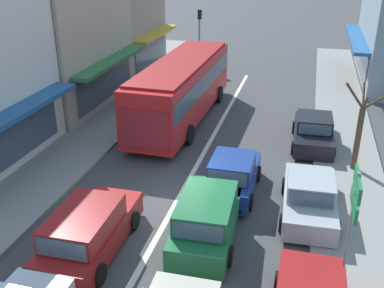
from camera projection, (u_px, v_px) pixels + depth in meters
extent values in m
plane|color=#3F3F42|center=(174.00, 207.00, 16.18)|extent=(140.00, 140.00, 0.00)
cube|color=silver|center=(200.00, 159.00, 19.70)|extent=(0.20, 28.00, 0.01)
cube|color=gray|center=(81.00, 126.00, 23.01)|extent=(5.20, 44.00, 0.14)
cube|color=gray|center=(346.00, 155.00, 20.01)|extent=(2.80, 44.00, 0.12)
cube|color=#23568E|center=(16.00, 112.00, 17.35)|extent=(1.10, 7.59, 0.20)
cube|color=#425160|center=(12.00, 142.00, 17.98)|extent=(0.06, 6.60, 1.80)
cube|color=#B2A38E|center=(48.00, 39.00, 25.29)|extent=(6.67, 8.61, 7.47)
cube|color=#2D703D|center=(111.00, 61.00, 24.84)|extent=(1.10, 7.92, 0.20)
cube|color=#425160|center=(106.00, 83.00, 25.47)|extent=(0.06, 6.89, 1.80)
cube|color=gray|center=(108.00, 14.00, 32.41)|extent=(6.20, 7.52, 7.88)
cube|color=gold|center=(156.00, 34.00, 32.10)|extent=(1.10, 6.92, 0.20)
cube|color=#425160|center=(151.00, 52.00, 32.74)|extent=(0.06, 6.02, 1.80)
cube|color=#23568E|center=(357.00, 38.00, 30.60)|extent=(1.10, 10.15, 0.20)
cube|color=#425160|center=(361.00, 58.00, 31.04)|extent=(0.06, 8.82, 1.80)
cube|color=red|center=(182.00, 88.00, 23.38)|extent=(2.74, 10.85, 2.70)
cube|color=#425160|center=(182.00, 81.00, 23.22)|extent=(2.77, 10.42, 0.90)
cube|color=maroon|center=(144.00, 130.00, 18.71)|extent=(2.25, 0.11, 1.76)
cube|color=maroon|center=(182.00, 61.00, 22.80)|extent=(2.60, 9.99, 0.12)
cylinder|color=black|center=(179.00, 91.00, 27.16)|extent=(0.28, 0.97, 0.96)
cylinder|color=black|center=(219.00, 94.00, 26.53)|extent=(0.28, 0.97, 0.96)
cylinder|color=black|center=(139.00, 129.00, 21.62)|extent=(0.28, 0.97, 0.96)
cylinder|color=black|center=(189.00, 135.00, 20.99)|extent=(0.28, 0.97, 0.96)
cube|color=#1E6638|center=(208.00, 221.00, 14.45)|extent=(1.95, 4.57, 0.76)
cube|color=#1E6638|center=(206.00, 208.00, 13.85)|extent=(1.75, 2.67, 0.68)
cube|color=#425160|center=(214.00, 187.00, 15.02)|extent=(1.51, 0.13, 0.58)
cube|color=#425160|center=(198.00, 232.00, 12.67)|extent=(1.48, 0.12, 0.54)
cylinder|color=black|center=(190.00, 202.00, 15.91)|extent=(0.21, 0.63, 0.62)
cylinder|color=black|center=(240.00, 207.00, 15.57)|extent=(0.21, 0.63, 0.62)
cylinder|color=black|center=(171.00, 248.00, 13.51)|extent=(0.21, 0.63, 0.62)
cylinder|color=black|center=(229.00, 256.00, 13.17)|extent=(0.21, 0.63, 0.62)
cube|color=maroon|center=(91.00, 235.00, 13.74)|extent=(1.84, 4.53, 0.76)
cube|color=maroon|center=(84.00, 222.00, 13.13)|extent=(1.68, 2.63, 0.68)
cube|color=#425160|center=(102.00, 199.00, 14.30)|extent=(1.51, 0.09, 0.58)
cube|color=#425160|center=(61.00, 249.00, 11.96)|extent=(1.48, 0.08, 0.54)
cylinder|color=black|center=(85.00, 214.00, 15.21)|extent=(0.19, 0.62, 0.62)
cylinder|color=black|center=(134.00, 221.00, 14.83)|extent=(0.19, 0.62, 0.62)
cylinder|color=black|center=(43.00, 265.00, 12.82)|extent=(0.19, 0.62, 0.62)
cylinder|color=black|center=(100.00, 274.00, 12.44)|extent=(0.19, 0.62, 0.62)
cube|color=navy|center=(233.00, 179.00, 16.98)|extent=(1.65, 3.70, 0.76)
cube|color=navy|center=(232.00, 166.00, 16.43)|extent=(1.53, 1.90, 0.64)
cube|color=#425160|center=(237.00, 155.00, 17.28)|extent=(1.40, 0.06, 0.54)
cube|color=#425160|center=(227.00, 179.00, 15.57)|extent=(1.37, 0.06, 0.51)
cylinder|color=black|center=(218.00, 169.00, 18.23)|extent=(0.18, 0.62, 0.62)
cylinder|color=black|center=(258.00, 173.00, 17.85)|extent=(0.18, 0.62, 0.62)
cylinder|color=black|center=(205.00, 196.00, 16.28)|extent=(0.18, 0.62, 0.62)
cylinder|color=black|center=(250.00, 202.00, 15.90)|extent=(0.18, 0.62, 0.62)
cube|color=#425160|center=(312.00, 272.00, 11.19)|extent=(1.40, 0.06, 0.54)
cylinder|color=black|center=(278.00, 283.00, 12.14)|extent=(0.18, 0.62, 0.62)
cube|color=#9EA3A8|center=(309.00, 201.00, 15.60)|extent=(1.89, 4.27, 0.72)
cube|color=#9EA3A8|center=(311.00, 185.00, 15.24)|extent=(1.63, 1.86, 0.60)
cube|color=#425160|center=(310.00, 173.00, 16.06)|extent=(1.44, 0.12, 0.51)
cube|color=#425160|center=(311.00, 199.00, 14.42)|extent=(1.41, 0.12, 0.48)
cylinder|color=black|center=(284.00, 185.00, 16.98)|extent=(0.20, 0.63, 0.62)
cylinder|color=black|center=(331.00, 190.00, 16.64)|extent=(0.20, 0.63, 0.62)
cylinder|color=black|center=(282.00, 223.00, 14.73)|extent=(0.20, 0.63, 0.62)
cylinder|color=black|center=(336.00, 229.00, 14.40)|extent=(0.20, 0.63, 0.62)
cube|color=black|center=(313.00, 135.00, 20.94)|extent=(1.87, 4.26, 0.72)
cube|color=black|center=(315.00, 122.00, 20.58)|extent=(1.62, 1.85, 0.60)
cube|color=#425160|center=(314.00, 115.00, 21.40)|extent=(1.44, 0.11, 0.51)
cube|color=#425160|center=(315.00, 130.00, 19.76)|extent=(1.41, 0.11, 0.48)
cylinder|color=black|center=(294.00, 127.00, 22.31)|extent=(0.20, 0.63, 0.62)
cylinder|color=black|center=(330.00, 130.00, 21.97)|extent=(0.20, 0.63, 0.62)
cylinder|color=black|center=(293.00, 148.00, 20.07)|extent=(0.20, 0.63, 0.62)
cylinder|color=black|center=(333.00, 151.00, 19.73)|extent=(0.20, 0.63, 0.62)
cylinder|color=gray|center=(199.00, 38.00, 33.62)|extent=(0.12, 0.12, 4.20)
cube|color=black|center=(200.00, 14.00, 32.90)|extent=(0.24, 0.24, 0.68)
sphere|color=black|center=(201.00, 11.00, 32.77)|extent=(0.13, 0.13, 0.13)
sphere|color=black|center=(201.00, 14.00, 32.86)|extent=(0.13, 0.13, 0.13)
sphere|color=green|center=(201.00, 17.00, 32.95)|extent=(0.13, 0.13, 0.13)
cylinder|color=gray|center=(349.00, 234.00, 11.65)|extent=(0.10, 0.10, 3.60)
cube|color=#19753D|center=(358.00, 184.00, 11.01)|extent=(0.08, 1.40, 0.44)
cube|color=white|center=(360.00, 184.00, 11.00)|extent=(0.01, 1.10, 0.10)
cube|color=#19753D|center=(354.00, 203.00, 11.24)|extent=(0.08, 1.40, 0.44)
cube|color=white|center=(356.00, 203.00, 11.23)|extent=(0.01, 1.10, 0.10)
cylinder|color=brown|center=(358.00, 141.00, 18.18)|extent=(0.24, 0.24, 2.74)
cylinder|color=brown|center=(364.00, 96.00, 17.80)|extent=(0.10, 0.87, 0.88)
cylinder|color=brown|center=(377.00, 101.00, 17.36)|extent=(0.97, 0.10, 0.79)
cylinder|color=brown|center=(365.00, 104.00, 17.10)|extent=(0.10, 0.90, 0.77)
cylinder|color=brown|center=(355.00, 96.00, 17.50)|extent=(0.82, 0.10, 1.05)
cylinder|color=#333338|center=(135.00, 109.00, 23.99)|extent=(0.14, 0.14, 0.84)
cylinder|color=#333338|center=(135.00, 108.00, 24.15)|extent=(0.14, 0.14, 0.84)
cube|color=black|center=(135.00, 96.00, 23.78)|extent=(0.33, 0.41, 0.56)
sphere|color=brown|center=(134.00, 89.00, 23.61)|extent=(0.22, 0.22, 0.22)
cylinder|color=black|center=(135.00, 97.00, 23.56)|extent=(0.09, 0.09, 0.54)
cylinder|color=black|center=(135.00, 95.00, 24.00)|extent=(0.09, 0.09, 0.54)
cube|color=maroon|center=(135.00, 97.00, 24.13)|extent=(0.26, 0.18, 0.22)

